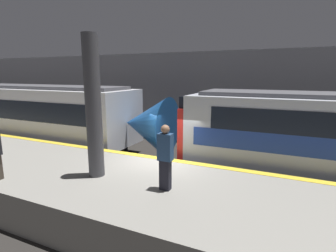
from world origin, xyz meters
name	(u,v)px	position (x,y,z in m)	size (l,w,h in m)	color
ground_plane	(164,185)	(0.00, 0.00, 0.00)	(120.00, 120.00, 0.00)	#282623
platform	(132,196)	(0.00, -2.21, 0.55)	(40.00, 4.42, 1.12)	gray
station_rear_barrier	(213,99)	(0.00, 6.68, 2.71)	(50.00, 0.15, 5.43)	gray
support_pillar_near	(93,108)	(-1.11, -2.39, 3.18)	(0.46, 0.46, 4.15)	#47474C
person_walking	(165,156)	(1.22, -2.43, 2.04)	(0.38, 0.24, 1.76)	black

